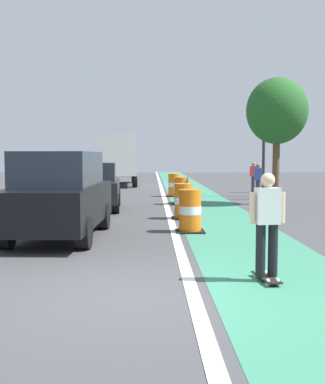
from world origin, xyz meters
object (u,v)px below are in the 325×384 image
(parked_sedan_second, at_px, (93,187))
(street_tree_sidewalk, at_px, (277,112))
(traffic_barrel_back, at_px, (181,191))
(delivery_truck_down_block, at_px, (118,157))
(skateboarder_on_lane, at_px, (267,223))
(traffic_barrel_far, at_px, (174,185))
(traffic_light_corner, at_px, (264,122))
(traffic_barrel_front, at_px, (190,211))
(pedestrian_waiting, at_px, (253,176))
(traffic_barrel_mid, at_px, (184,202))
(pedestrian_crossing, at_px, (258,180))
(parked_suv_nearest, at_px, (60,194))

(parked_sedan_second, height_order, street_tree_sidewalk, street_tree_sidewalk)
(traffic_barrel_back, height_order, delivery_truck_down_block, delivery_truck_down_block)
(skateboarder_on_lane, xyz_separation_m, traffic_barrel_far, (-0.71, 15.91, -0.38))
(traffic_barrel_far, relative_size, traffic_light_corner, 0.21)
(skateboarder_on_lane, relative_size, traffic_barrel_front, 1.55)
(traffic_barrel_back, height_order, pedestrian_waiting, pedestrian_waiting)
(traffic_barrel_front, xyz_separation_m, traffic_barrel_mid, (0.01, 2.66, 0.00))
(traffic_barrel_mid, distance_m, traffic_light_corner, 9.65)
(traffic_barrel_far, xyz_separation_m, street_tree_sidewalk, (3.85, -3.93, 3.14))
(parked_sedan_second, xyz_separation_m, street_tree_sidewalk, (7.03, 1.72, 2.83))
(traffic_barrel_back, bearing_deg, pedestrian_waiting, 56.55)
(traffic_barrel_back, distance_m, delivery_truck_down_block, 13.48)
(traffic_barrel_mid, xyz_separation_m, pedestrian_crossing, (3.75, 6.72, 0.33))
(parked_sedan_second, xyz_separation_m, traffic_light_corner, (7.39, 5.49, 2.67))
(parked_sedan_second, distance_m, traffic_barrel_back, 3.77)
(skateboarder_on_lane, bearing_deg, delivery_truck_down_block, 98.95)
(pedestrian_crossing, relative_size, pedestrian_waiting, 1.00)
(pedestrian_waiting, xyz_separation_m, street_tree_sidewalk, (-0.44, -6.45, 2.80))
(traffic_barrel_far, distance_m, pedestrian_waiting, 4.99)
(parked_suv_nearest, distance_m, pedestrian_waiting, 16.12)
(skateboarder_on_lane, distance_m, parked_suv_nearest, 5.74)
(skateboarder_on_lane, xyz_separation_m, traffic_light_corner, (3.51, 15.75, 2.59))
(traffic_barrel_back, xyz_separation_m, pedestrian_waiting, (4.19, 6.34, 0.33))
(traffic_barrel_back, bearing_deg, parked_suv_nearest, -112.85)
(traffic_barrel_far, height_order, pedestrian_crossing, pedestrian_crossing)
(skateboarder_on_lane, relative_size, parked_suv_nearest, 0.36)
(parked_sedan_second, distance_m, traffic_light_corner, 9.59)
(pedestrian_waiting, bearing_deg, delivery_truck_down_block, 138.53)
(street_tree_sidewalk, bearing_deg, skateboarder_on_lane, -104.71)
(parked_suv_nearest, relative_size, delivery_truck_down_block, 0.61)
(traffic_barrel_back, xyz_separation_m, street_tree_sidewalk, (3.75, -0.12, 3.14))
(traffic_barrel_front, xyz_separation_m, delivery_truck_down_block, (-3.15, 20.10, 1.31))
(pedestrian_crossing, bearing_deg, parked_sedan_second, -149.06)
(parked_suv_nearest, distance_m, traffic_light_corner, 13.99)
(skateboarder_on_lane, height_order, delivery_truck_down_block, delivery_truck_down_block)
(skateboarder_on_lane, bearing_deg, pedestrian_crossing, 78.35)
(traffic_barrel_front, distance_m, pedestrian_waiting, 14.15)
(traffic_barrel_front, height_order, pedestrian_crossing, pedestrian_crossing)
(traffic_barrel_front, distance_m, traffic_barrel_far, 10.92)
(skateboarder_on_lane, xyz_separation_m, pedestrian_crossing, (2.96, 14.36, -0.05))
(traffic_barrel_front, relative_size, pedestrian_crossing, 0.68)
(traffic_barrel_back, relative_size, traffic_light_corner, 0.21)
(traffic_light_corner, bearing_deg, skateboarder_on_lane, -102.56)
(skateboarder_on_lane, relative_size, traffic_light_corner, 0.33)
(pedestrian_crossing, bearing_deg, traffic_barrel_far, 157.13)
(parked_suv_nearest, bearing_deg, traffic_barrel_far, 74.58)
(traffic_barrel_front, relative_size, traffic_barrel_mid, 1.00)
(traffic_barrel_far, xyz_separation_m, pedestrian_crossing, (3.67, -1.55, 0.33))
(skateboarder_on_lane, bearing_deg, street_tree_sidewalk, 75.29)
(delivery_truck_down_block, height_order, street_tree_sidewalk, street_tree_sidewalk)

